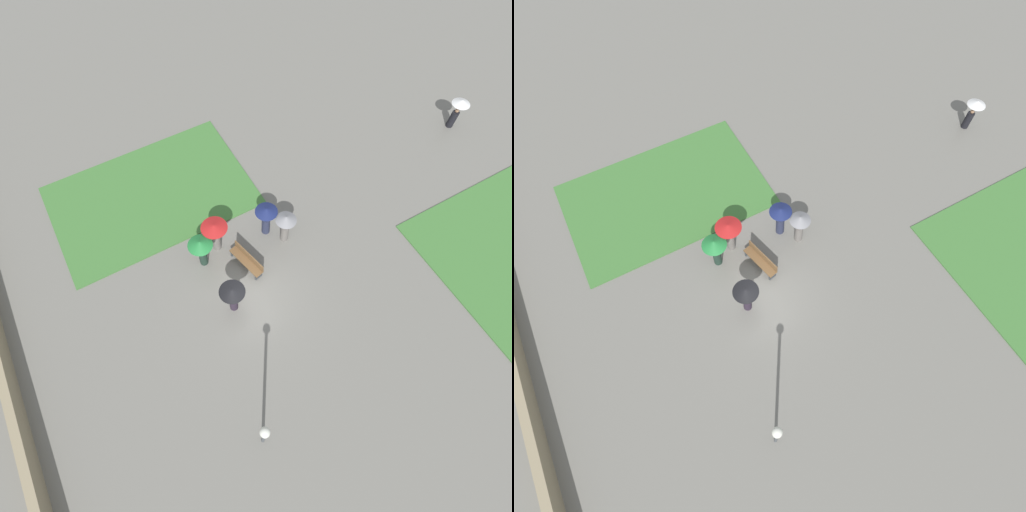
# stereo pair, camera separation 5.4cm
# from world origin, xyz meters

# --- Properties ---
(ground_plane) EXTENTS (90.00, 90.00, 0.00)m
(ground_plane) POSITION_xyz_m (0.00, 0.00, 0.00)
(ground_plane) COLOR slate
(lawn_patch_near) EXTENTS (6.39, 9.69, 0.06)m
(lawn_patch_near) POSITION_xyz_m (-7.09, -1.69, 0.03)
(lawn_patch_near) COLOR #427A38
(lawn_patch_near) RESTS_ON ground_plane
(parapet_wall) EXTENTS (45.00, 0.35, 0.89)m
(parapet_wall) POSITION_xyz_m (0.00, -9.94, 0.44)
(parapet_wall) COLOR gray
(parapet_wall) RESTS_ON ground_plane
(park_bench) EXTENTS (1.89, 0.84, 0.90)m
(park_bench) POSITION_xyz_m (-1.34, 0.69, 0.47)
(park_bench) COLOR brown
(park_bench) RESTS_ON ground_plane
(lamp_post) EXTENTS (0.32, 0.32, 4.15)m
(lamp_post) POSITION_xyz_m (5.38, -2.32, 2.69)
(lamp_post) COLOR #474C51
(lamp_post) RESTS_ON ground_plane
(crowd_person_green) EXTENTS (1.09, 1.09, 1.87)m
(crowd_person_green) POSITION_xyz_m (-2.40, -0.98, 1.37)
(crowd_person_green) COLOR #1E3328
(crowd_person_green) RESTS_ON ground_plane
(crowd_person_black) EXTENTS (1.07, 1.07, 1.89)m
(crowd_person_black) POSITION_xyz_m (0.20, -0.80, 1.31)
(crowd_person_black) COLOR #2D2333
(crowd_person_black) RESTS_ON ground_plane
(crowd_person_red) EXTENTS (1.18, 1.18, 1.87)m
(crowd_person_red) POSITION_xyz_m (-2.84, -0.09, 1.29)
(crowd_person_red) COLOR slate
(crowd_person_red) RESTS_ON ground_plane
(crowd_person_grey) EXTENTS (0.95, 0.95, 1.81)m
(crowd_person_grey) POSITION_xyz_m (-1.73, 2.87, 1.23)
(crowd_person_grey) COLOR slate
(crowd_person_grey) RESTS_ON ground_plane
(crowd_person_navy) EXTENTS (1.03, 1.03, 1.84)m
(crowd_person_navy) POSITION_xyz_m (-2.50, 2.31, 1.22)
(crowd_person_navy) COLOR #282D47
(crowd_person_navy) RESTS_ON ground_plane
(lone_walker_far_path) EXTENTS (0.96, 0.96, 1.75)m
(lone_walker_far_path) POSITION_xyz_m (-3.49, 14.71, 1.17)
(lone_walker_far_path) COLOR black
(lone_walker_far_path) RESTS_ON ground_plane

